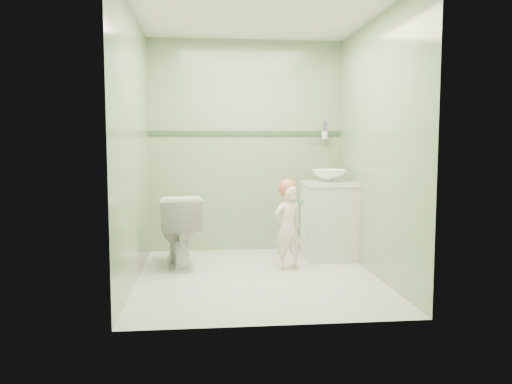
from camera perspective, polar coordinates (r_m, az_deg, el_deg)
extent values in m
plane|color=silver|center=(4.76, 0.19, -9.56)|extent=(2.50, 2.50, 0.00)
cube|color=#85A978|center=(5.84, -1.12, 5.13)|extent=(2.20, 0.04, 2.40)
cube|color=#85A978|center=(3.36, 2.48, 4.87)|extent=(2.20, 0.04, 2.40)
cube|color=#85A978|center=(4.61, -13.57, 4.89)|extent=(0.04, 2.50, 2.40)
cube|color=#85A978|center=(4.84, 13.30, 4.91)|extent=(0.04, 2.50, 2.40)
plane|color=white|center=(4.74, 0.20, 19.69)|extent=(2.50, 2.50, 0.00)
cube|color=#325435|center=(5.83, -1.11, 6.60)|extent=(2.20, 0.02, 0.05)
cube|color=silver|center=(5.50, 8.15, -3.31)|extent=(0.52, 0.50, 0.80)
cube|color=white|center=(5.45, 8.21, 0.95)|extent=(0.54, 0.52, 0.04)
imported|color=white|center=(5.45, 8.22, 1.83)|extent=(0.37, 0.37, 0.13)
cylinder|color=silver|center=(5.64, 7.73, 2.53)|extent=(0.03, 0.03, 0.18)
cylinder|color=silver|center=(5.59, 7.86, 3.32)|extent=(0.02, 0.12, 0.02)
cylinder|color=silver|center=(5.92, 7.08, 5.87)|extent=(0.26, 0.02, 0.02)
cylinder|color=silver|center=(5.92, 7.70, 6.34)|extent=(0.07, 0.07, 0.09)
cylinder|color=#2829B6|center=(5.92, 7.75, 7.02)|extent=(0.01, 0.01, 0.17)
cylinder|color=#7845A3|center=(5.91, 7.77, 7.02)|extent=(0.01, 0.01, 0.17)
cylinder|color=#B43544|center=(5.93, 7.83, 7.02)|extent=(0.01, 0.01, 0.17)
cylinder|color=#2829B6|center=(5.91, 7.58, 7.02)|extent=(0.01, 0.01, 0.17)
imported|color=white|center=(5.17, -8.64, -4.26)|extent=(0.50, 0.77, 0.73)
imported|color=white|center=(5.01, 3.58, -3.96)|extent=(0.35, 0.29, 0.83)
sphere|color=#B46145|center=(4.99, 3.55, 0.40)|extent=(0.18, 0.18, 0.18)
cylinder|color=#047D68|center=(4.90, 5.17, -1.17)|extent=(0.03, 0.14, 0.06)
cube|color=white|center=(4.91, 4.27, -0.68)|extent=(0.03, 0.02, 0.02)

